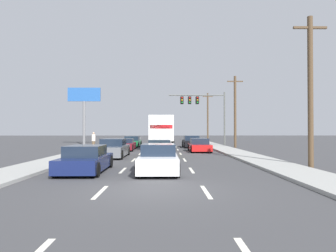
{
  "coord_description": "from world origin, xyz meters",
  "views": [
    {
      "loc": [
        0.36,
        -9.78,
        2.0
      ],
      "look_at": [
        0.71,
        18.99,
        2.39
      ],
      "focal_mm": 31.04,
      "sensor_mm": 36.0,
      "label": 1
    }
  ],
  "objects": [
    {
      "name": "car_yellow",
      "position": [
        -0.01,
        12.07,
        0.58
      ],
      "size": [
        1.91,
        4.56,
        1.28
      ],
      "color": "yellow",
      "rests_on": "ground_plane"
    },
    {
      "name": "roadside_billboard",
      "position": [
        -10.61,
        29.84,
        5.61
      ],
      "size": [
        4.44,
        0.36,
        7.77
      ],
      "color": "slate",
      "rests_on": "ground_plane"
    },
    {
      "name": "car_maroon",
      "position": [
        -3.51,
        18.89,
        0.53
      ],
      "size": [
        1.9,
        4.53,
        1.15
      ],
      "color": "maroon",
      "rests_on": "ground_plane"
    },
    {
      "name": "ground_plane",
      "position": [
        0.0,
        25.0,
        0.0
      ],
      "size": [
        140.0,
        140.0,
        0.0
      ],
      "primitive_type": "plane",
      "color": "#3D3D3F"
    },
    {
      "name": "car_green",
      "position": [
        -3.51,
        25.01,
        0.57
      ],
      "size": [
        1.99,
        4.33,
        1.27
      ],
      "color": "#196B38",
      "rests_on": "ground_plane"
    },
    {
      "name": "sidewalk_right",
      "position": [
        6.44,
        20.0,
        0.07
      ],
      "size": [
        2.39,
        80.0,
        0.14
      ],
      "primitive_type": "cube",
      "color": "#9E9E99",
      "rests_on": "ground_plane"
    },
    {
      "name": "utility_pole_far",
      "position": [
        8.13,
        42.18,
        4.45
      ],
      "size": [
        1.8,
        0.28,
        8.62
      ],
      "color": "brown",
      "rests_on": "ground_plane"
    },
    {
      "name": "car_gray",
      "position": [
        -3.4,
        11.62,
        0.61
      ],
      "size": [
        1.97,
        4.59,
        1.36
      ],
      "color": "slate",
      "rests_on": "ground_plane"
    },
    {
      "name": "car_red",
      "position": [
        3.59,
        17.03,
        0.56
      ],
      "size": [
        1.89,
        4.12,
        1.23
      ],
      "color": "red",
      "rests_on": "ground_plane"
    },
    {
      "name": "utility_pole_mid",
      "position": [
        8.37,
        22.97,
        4.19
      ],
      "size": [
        1.8,
        0.28,
        8.12
      ],
      "color": "brown",
      "rests_on": "ground_plane"
    },
    {
      "name": "utility_pole_near",
      "position": [
        8.16,
        5.59,
        4.18
      ],
      "size": [
        1.8,
        0.28,
        8.08
      ],
      "color": "brown",
      "rests_on": "ground_plane"
    },
    {
      "name": "box_truck",
      "position": [
        0.07,
        20.87,
        1.94
      ],
      "size": [
        2.59,
        7.77,
        3.41
      ],
      "color": "white",
      "rests_on": "ground_plane"
    },
    {
      "name": "car_navy",
      "position": [
        -3.39,
        4.09,
        0.58
      ],
      "size": [
        1.99,
        4.33,
        1.26
      ],
      "color": "#141E4C",
      "rests_on": "ground_plane"
    },
    {
      "name": "car_white",
      "position": [
        0.07,
        3.99,
        0.6
      ],
      "size": [
        1.88,
        4.37,
        1.34
      ],
      "color": "white",
      "rests_on": "ground_plane"
    },
    {
      "name": "pedestrian_near_corner",
      "position": [
        -6.59,
        18.69,
        0.96
      ],
      "size": [
        0.38,
        0.38,
        1.66
      ],
      "color": "brown",
      "rests_on": "sidewalk_left"
    },
    {
      "name": "car_black",
      "position": [
        3.44,
        23.58,
        0.62
      ],
      "size": [
        1.93,
        4.65,
        1.36
      ],
      "color": "black",
      "rests_on": "ground_plane"
    },
    {
      "name": "sidewalk_left",
      "position": [
        -6.44,
        20.0,
        0.07
      ],
      "size": [
        2.39,
        80.0,
        0.14
      ],
      "primitive_type": "cube",
      "color": "#9E9E99",
      "rests_on": "ground_plane"
    },
    {
      "name": "lane_markings",
      "position": [
        0.0,
        22.09,
        0.0
      ],
      "size": [
        3.54,
        57.0,
        0.01
      ],
      "color": "silver",
      "rests_on": "ground_plane"
    },
    {
      "name": "traffic_signal_mast",
      "position": [
        4.77,
        27.18,
        5.3
      ],
      "size": [
        7.27,
        0.69,
        6.84
      ],
      "color": "#595B56",
      "rests_on": "ground_plane"
    }
  ]
}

